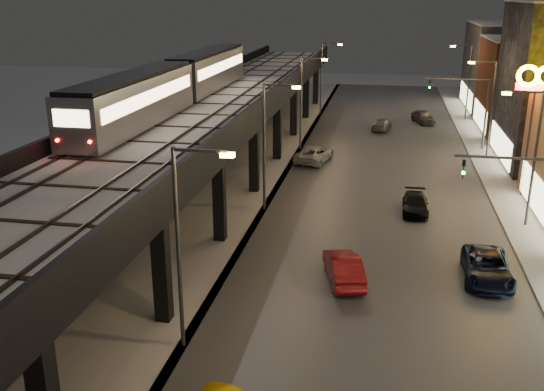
{
  "coord_description": "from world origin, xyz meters",
  "views": [
    {
      "loc": [
        7.41,
        -8.98,
        14.72
      ],
      "look_at": [
        2.02,
        19.57,
        5.0
      ],
      "focal_mm": 40.0,
      "sensor_mm": 36.0,
      "label": 1
    }
  ],
  "objects_px": {
    "subway_train": "(177,82)",
    "car_onc_dark": "(487,268)",
    "car_mid_silver": "(314,154)",
    "car_onc_white": "(415,205)",
    "car_near_white": "(344,268)",
    "car_onc_red": "(423,117)",
    "car_mid_dark": "(382,125)"
  },
  "relations": [
    {
      "from": "subway_train",
      "to": "car_onc_dark",
      "type": "bearing_deg",
      "value": -32.26
    },
    {
      "from": "car_mid_silver",
      "to": "car_onc_white",
      "type": "height_order",
      "value": "car_mid_silver"
    },
    {
      "from": "car_near_white",
      "to": "car_onc_dark",
      "type": "bearing_deg",
      "value": 176.83
    },
    {
      "from": "subway_train",
      "to": "car_onc_red",
      "type": "distance_m",
      "value": 35.71
    },
    {
      "from": "car_mid_silver",
      "to": "car_near_white",
      "type": "bearing_deg",
      "value": 112.02
    },
    {
      "from": "car_mid_silver",
      "to": "car_onc_white",
      "type": "distance_m",
      "value": 14.88
    },
    {
      "from": "car_near_white",
      "to": "car_mid_dark",
      "type": "distance_m",
      "value": 38.79
    },
    {
      "from": "subway_train",
      "to": "car_onc_red",
      "type": "relative_size",
      "value": 7.61
    },
    {
      "from": "car_near_white",
      "to": "car_onc_dark",
      "type": "xyz_separation_m",
      "value": [
        7.57,
        1.52,
        -0.03
      ]
    },
    {
      "from": "subway_train",
      "to": "car_onc_dark",
      "type": "height_order",
      "value": "subway_train"
    },
    {
      "from": "car_mid_dark",
      "to": "car_onc_red",
      "type": "bearing_deg",
      "value": -124.57
    },
    {
      "from": "car_mid_dark",
      "to": "car_onc_white",
      "type": "distance_m",
      "value": 27.24
    },
    {
      "from": "subway_train",
      "to": "car_onc_white",
      "type": "distance_m",
      "value": 20.2
    },
    {
      "from": "car_onc_dark",
      "to": "car_onc_red",
      "type": "xyz_separation_m",
      "value": [
        -1.43,
        42.12,
        0.01
      ]
    },
    {
      "from": "car_near_white",
      "to": "subway_train",
      "type": "bearing_deg",
      "value": -61.54
    },
    {
      "from": "car_mid_silver",
      "to": "car_onc_red",
      "type": "distance_m",
      "value": 22.5
    },
    {
      "from": "car_onc_dark",
      "to": "car_onc_white",
      "type": "relative_size",
      "value": 1.23
    },
    {
      "from": "car_mid_dark",
      "to": "car_onc_dark",
      "type": "bearing_deg",
      "value": 109.31
    },
    {
      "from": "car_near_white",
      "to": "car_onc_dark",
      "type": "relative_size",
      "value": 0.88
    },
    {
      "from": "car_onc_dark",
      "to": "car_onc_white",
      "type": "xyz_separation_m",
      "value": [
        -3.42,
        10.16,
        -0.11
      ]
    },
    {
      "from": "car_near_white",
      "to": "car_mid_dark",
      "type": "relative_size",
      "value": 1.09
    },
    {
      "from": "subway_train",
      "to": "car_mid_dark",
      "type": "height_order",
      "value": "subway_train"
    },
    {
      "from": "subway_train",
      "to": "car_near_white",
      "type": "xyz_separation_m",
      "value": [
        14.21,
        -15.26,
        -7.47
      ]
    },
    {
      "from": "car_mid_dark",
      "to": "car_onc_red",
      "type": "height_order",
      "value": "car_onc_red"
    },
    {
      "from": "subway_train",
      "to": "car_near_white",
      "type": "height_order",
      "value": "subway_train"
    },
    {
      "from": "subway_train",
      "to": "car_onc_red",
      "type": "bearing_deg",
      "value": 54.34
    },
    {
      "from": "car_onc_dark",
      "to": "car_near_white",
      "type": "bearing_deg",
      "value": -166.5
    },
    {
      "from": "car_mid_silver",
      "to": "car_onc_white",
      "type": "relative_size",
      "value": 1.26
    },
    {
      "from": "subway_train",
      "to": "car_onc_dark",
      "type": "distance_m",
      "value": 26.82
    },
    {
      "from": "subway_train",
      "to": "car_near_white",
      "type": "distance_m",
      "value": 22.15
    },
    {
      "from": "car_onc_red",
      "to": "subway_train",
      "type": "bearing_deg",
      "value": -144.45
    },
    {
      "from": "car_near_white",
      "to": "car_onc_white",
      "type": "distance_m",
      "value": 12.39
    }
  ]
}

